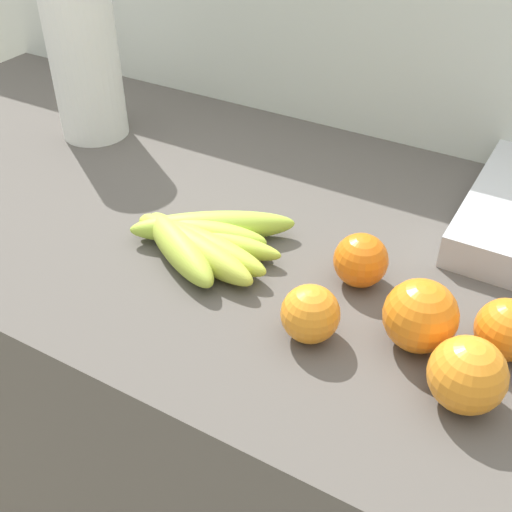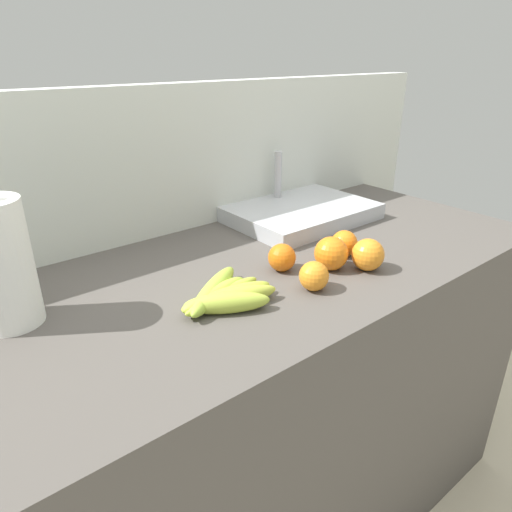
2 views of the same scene
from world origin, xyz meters
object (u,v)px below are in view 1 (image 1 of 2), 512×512
Objects in this scene: paper_towel_roll at (85,64)px; orange_back_left at (467,375)px; orange_front at (420,316)px; orange_far_right at (507,330)px; orange_back_right at (310,314)px; banana_bunch at (199,240)px; orange_center at (361,260)px.

orange_back_left is at bearing -21.05° from paper_towel_roll.
orange_far_right is at bearing 20.93° from orange_front.
orange_front reaches higher than orange_far_right.
paper_towel_roll reaches higher than orange_back_left.
banana_bunch is at bearing 160.57° from orange_back_right.
paper_towel_roll reaches higher than orange_far_right.
orange_front is at bearing 139.25° from orange_back_left.
orange_far_right is (0.02, 0.09, -0.00)m from orange_back_left.
orange_back_left reaches higher than orange_center.
banana_bunch is 0.77× the size of paper_towel_roll.
orange_back_left is at bearing -40.75° from orange_front.
orange_center is 0.20m from orange_back_left.
orange_back_left reaches higher than orange_back_right.
orange_center and orange_back_right have the same top height.
paper_towel_roll is (-0.65, 0.22, 0.08)m from orange_front.
paper_towel_roll is at bearing 150.47° from banana_bunch.
orange_back_left is at bearing -11.83° from banana_bunch.
orange_far_right is (0.18, -0.04, 0.00)m from orange_center.
orange_front is 0.69m from paper_towel_roll.
orange_back_left reaches higher than banana_bunch.
orange_back_left is 0.09m from orange_far_right.
orange_center is at bearing 84.77° from orange_back_right.
orange_front is 0.09m from orange_back_left.
orange_back_left is at bearing -101.70° from orange_far_right.
orange_center is at bearing 144.68° from orange_front.
banana_bunch is 0.42m from paper_towel_roll.
orange_back_left is at bearing -37.63° from orange_center.
orange_back_right is (0.19, -0.07, 0.01)m from banana_bunch.
orange_back_right is at bearing -19.43° from banana_bunch.
orange_front is (0.30, -0.02, 0.02)m from banana_bunch.
paper_towel_roll reaches higher than orange_center.
orange_back_right is 0.21m from orange_far_right.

